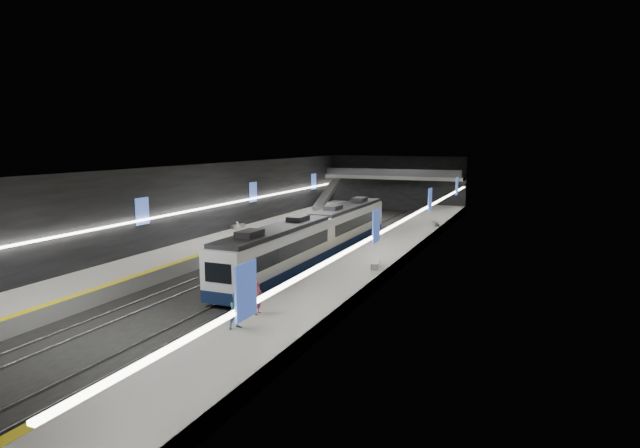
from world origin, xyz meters
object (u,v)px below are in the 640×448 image
at_px(passenger_right_b, 237,311).
at_px(passenger_right_a, 258,297).
at_px(bench_left_far, 238,226).
at_px(train, 317,235).
at_px(bench_right_far, 436,224).
at_px(passenger_left_a, 238,230).
at_px(escalator, 327,194).
at_px(bench_right_near, 375,264).

bearing_deg(passenger_right_b, passenger_right_a, 34.95).
height_order(bench_left_far, passenger_right_b, passenger_right_b).
bearing_deg(train, bench_right_far, 67.09).
bearing_deg(passenger_right_b, bench_right_far, 26.50).
height_order(passenger_right_a, passenger_right_b, passenger_right_a).
xyz_separation_m(bench_left_far, passenger_right_b, (16.16, -26.34, 0.69)).
relative_size(passenger_right_b, passenger_left_a, 1.10).
bearing_deg(bench_left_far, passenger_right_b, -46.17).
xyz_separation_m(escalator, passenger_left_a, (1.27, -25.43, -1.07)).
height_order(bench_right_far, passenger_left_a, passenger_left_a).
distance_m(escalator, passenger_left_a, 25.49).
relative_size(bench_left_far, passenger_right_a, 0.96).
distance_m(train, passenger_right_b, 20.08).
xyz_separation_m(bench_left_far, bench_right_far, (19.00, 9.85, -0.02)).
xyz_separation_m(escalator, bench_right_far, (17.00, -10.26, -1.70)).
xyz_separation_m(train, passenger_left_a, (-8.73, 1.39, -0.37)).
height_order(escalator, bench_right_near, escalator).
xyz_separation_m(bench_right_near, bench_right_far, (0.36, 21.20, -0.04)).
relative_size(bench_right_near, passenger_right_a, 1.03).
bearing_deg(passenger_left_a, bench_right_far, 148.06).
height_order(train, bench_left_far, train).
bearing_deg(bench_right_far, bench_right_near, -113.42).
relative_size(escalator, bench_left_far, 4.44).
bearing_deg(bench_right_near, bench_right_far, 75.26).
height_order(train, passenger_left_a, train).
relative_size(bench_right_near, bench_right_far, 1.19).
bearing_deg(bench_right_near, train, 131.27).
xyz_separation_m(escalator, passenger_right_b, (14.16, -46.46, -0.98)).
relative_size(train, bench_left_far, 16.67).
bearing_deg(passenger_left_a, bench_right_near, 82.67).
xyz_separation_m(train, escalator, (-10.00, 26.82, 0.70)).
distance_m(passenger_right_b, passenger_left_a, 24.66).
bearing_deg(bench_right_near, escalator, 104.11).
relative_size(escalator, bench_right_near, 4.16).
bearing_deg(passenger_right_a, bench_right_far, -11.16).
xyz_separation_m(bench_right_near, passenger_right_a, (-2.63, -12.67, 0.70)).
bearing_deg(bench_right_near, passenger_right_b, -113.12).
bearing_deg(train, passenger_left_a, 170.96).
distance_m(bench_left_far, passenger_left_a, 6.27).
height_order(escalator, bench_right_far, escalator).
bearing_deg(passenger_right_b, passenger_left_a, 62.50).
distance_m(passenger_right_a, passenger_left_a, 22.62).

